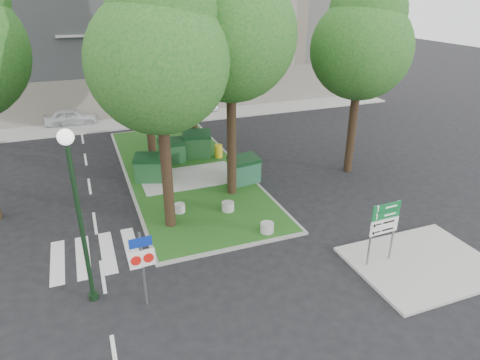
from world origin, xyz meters
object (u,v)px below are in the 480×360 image
tree_median_near_left (159,48)px  directional_sign (384,224)px  bollard_right (267,227)px  car_silver (187,105)px  dumpster_a (150,168)px  street_lamp (77,199)px  bollard_left (179,208)px  bollard_mid (228,206)px  tree_median_far (190,6)px  dumpster_c (197,144)px  tree_median_mid (144,39)px  tree_street_right (363,39)px  car_white (71,117)px  litter_bin (219,151)px  traffic_sign_pole (142,260)px  dumpster_b (172,151)px  tree_median_near_right (232,22)px  dumpster_d (244,170)px

tree_median_near_left → directional_sign: (6.43, -5.42, -5.60)m
bollard_right → car_silver: size_ratio=0.12×
dumpster_a → street_lamp: 9.62m
bollard_left → bollard_mid: bearing=-17.5°
tree_median_far → dumpster_a: size_ratio=6.74×
bollard_right → directional_sign: (2.95, -3.37, 1.40)m
bollard_left → bollard_right: (2.96, -2.97, 0.01)m
car_silver → dumpster_c: bearing=165.1°
tree_median_near_left → street_lamp: tree_median_near_left is taller
bollard_left → directional_sign: bearing=-47.0°
tree_median_mid → tree_street_right: size_ratio=0.99×
bollard_right → car_white: (-7.12, 19.00, 0.31)m
tree_median_far → litter_bin: tree_median_far is taller
traffic_sign_pole → car_silver: traffic_sign_pole is taller
traffic_sign_pole → tree_street_right: bearing=26.8°
dumpster_b → car_white: 11.28m
traffic_sign_pole → car_silver: size_ratio=0.57×
bollard_mid → traffic_sign_pole: bearing=-132.9°
tree_median_near_right → car_silver: (1.54, 14.88, -7.21)m
car_silver → street_lamp: bearing=153.7°
dumpster_a → dumpster_d: 4.86m
car_white → tree_median_far: bearing=-132.2°
dumpster_b → car_white: size_ratio=0.39×
tree_street_right → car_silver: bearing=110.8°
tree_street_right → dumpster_a: size_ratio=5.69×
tree_median_near_right → street_lamp: bearing=-140.8°
dumpster_a → traffic_sign_pole: bearing=-82.2°
dumpster_b → bollard_left: dumpster_b is taller
traffic_sign_pole → bollard_mid: bearing=44.2°
tree_median_near_right → tree_median_far: 7.51m
litter_bin → traffic_sign_pole: bearing=-118.8°
tree_median_mid → tree_street_right: tree_street_right is taller
bollard_right → dumpster_d: bearing=79.3°
dumpster_a → litter_bin: size_ratio=2.29×
street_lamp → traffic_sign_pole: 2.65m
tree_median_near_right → street_lamp: tree_median_near_right is taller
tree_median_near_left → bollard_mid: 7.47m
tree_median_near_right → bollard_mid: 7.91m
dumpster_a → directional_sign: directional_sign is taller
tree_median_mid → tree_median_near_left: bearing=-94.4°
bollard_right → directional_sign: size_ratio=0.23×
litter_bin → directional_sign: (2.14, -12.09, 1.21)m
dumpster_a → car_silver: size_ratio=0.38×
dumpster_b → directional_sign: 13.31m
traffic_sign_pole → tree_median_near_right: bearing=47.8°
bollard_mid → directional_sign: bearing=-56.0°
tree_street_right → bollard_mid: 10.58m
litter_bin → dumpster_c: bearing=151.2°
dumpster_c → bollard_left: size_ratio=3.65×
traffic_sign_pole → car_white: traffic_sign_pole is taller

